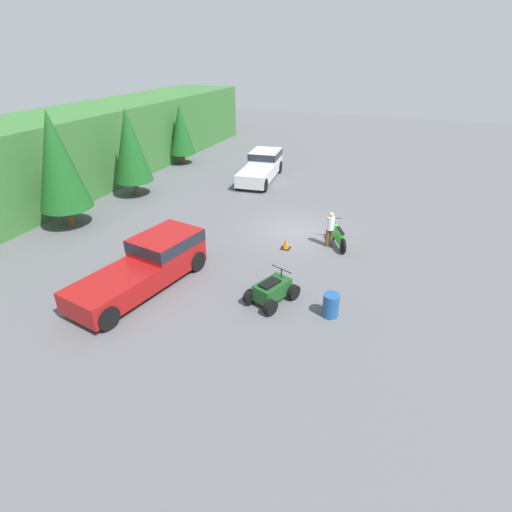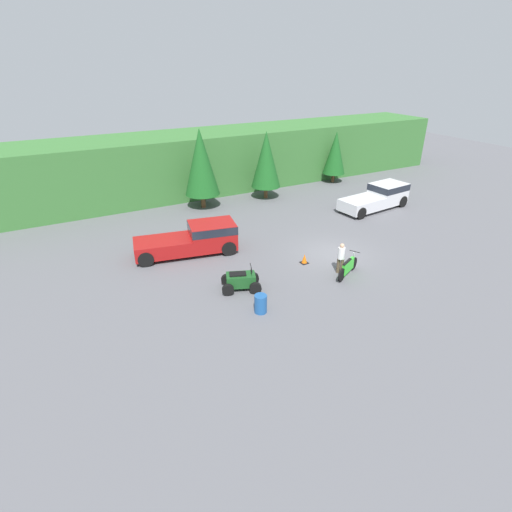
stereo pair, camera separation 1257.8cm
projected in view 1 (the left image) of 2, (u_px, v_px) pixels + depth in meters
name	position (u px, v px, depth m)	size (l,w,h in m)	color
ground_plane	(295.00, 231.00, 20.93)	(80.00, 80.00, 0.00)	#5B5B60
hillside_backdrop	(50.00, 157.00, 24.88)	(44.00, 6.00, 4.84)	#387033
tree_left	(57.00, 161.00, 19.84)	(2.63, 2.63, 5.98)	brown
tree_mid_left	(130.00, 146.00, 24.40)	(2.37, 2.37, 5.39)	brown
tree_mid_right	(181.00, 130.00, 31.42)	(2.03, 2.03, 4.61)	brown
pickup_truck_red	(150.00, 262.00, 15.95)	(6.16, 3.13, 1.77)	maroon
pickup_truck_second	(262.00, 165.00, 28.75)	(5.97, 2.67, 1.77)	silver
dirt_bike	(338.00, 236.00, 19.18)	(2.09, 1.17, 1.13)	black
quad_atv	(272.00, 291.00, 14.98)	(2.26, 1.85, 1.20)	black
rider_person	(330.00, 228.00, 18.92)	(0.50, 0.50, 1.74)	brown
traffic_cone	(286.00, 244.00, 18.99)	(0.42, 0.42, 0.55)	black
steel_barrel	(331.00, 305.00, 14.19)	(0.58, 0.58, 0.88)	#1E5193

